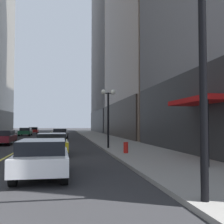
{
  "coord_description": "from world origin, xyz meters",
  "views": [
    {
      "loc": [
        3.31,
        -3.65,
        1.87
      ],
      "look_at": [
        8.18,
        24.75,
        3.18
      ],
      "focal_mm": 43.64,
      "sensor_mm": 36.0,
      "label": 1
    }
  ],
  "objects": [
    {
      "name": "building_right_far",
      "position": [
        17.87,
        60.0,
        28.43
      ],
      "size": [
        14.92,
        26.0,
        57.0
      ],
      "color": "gray",
      "rests_on": "ground"
    },
    {
      "name": "car_yellow",
      "position": [
        2.5,
        13.55,
        0.72
      ],
      "size": [
        1.99,
        4.21,
        1.32
      ],
      "color": "yellow",
      "rests_on": "ground"
    },
    {
      "name": "lane_centre_stripe",
      "position": [
        0.0,
        35.0,
        0.0
      ],
      "size": [
        0.16,
        70.0,
        0.01
      ],
      "primitive_type": "cube",
      "color": "#E5D64C",
      "rests_on": "ground"
    },
    {
      "name": "car_grey",
      "position": [
        2.7,
        32.47,
        0.72
      ],
      "size": [
        2.04,
        4.68,
        1.32
      ],
      "color": "slate",
      "rests_on": "ground"
    },
    {
      "name": "street_lamp_right_mid",
      "position": [
        6.4,
        16.01,
        3.26
      ],
      "size": [
        1.06,
        0.36,
        4.43
      ],
      "color": "black",
      "rests_on": "ground"
    },
    {
      "name": "storefront_awning_right",
      "position": [
        9.69,
        8.49,
        2.98
      ],
      "size": [
        1.6,
        4.22,
        3.12
      ],
      "color": "#B21414",
      "rests_on": "ground"
    },
    {
      "name": "ground_plane",
      "position": [
        0.0,
        35.0,
        0.0
      ],
      "size": [
        200.0,
        200.0,
        0.0
      ],
      "primitive_type": "plane",
      "color": "#2D2D30"
    },
    {
      "name": "car_white",
      "position": [
        2.51,
        6.4,
        0.72
      ],
      "size": [
        1.83,
        4.26,
        1.32
      ],
      "color": "silver",
      "rests_on": "ground"
    },
    {
      "name": "traffic_light_near_right",
      "position": [
        5.35,
        2.06,
        3.74
      ],
      "size": [
        3.43,
        0.35,
        5.65
      ],
      "color": "black",
      "rests_on": "ground"
    },
    {
      "name": "car_red",
      "position": [
        -2.91,
        52.09,
        0.72
      ],
      "size": [
        1.99,
        4.28,
        1.32
      ],
      "color": "#B21919",
      "rests_on": "ground"
    },
    {
      "name": "fire_hydrant_right",
      "position": [
        6.9,
        12.37,
        0.4
      ],
      "size": [
        0.28,
        0.28,
        0.8
      ],
      "primitive_type": "cylinder",
      "color": "red",
      "rests_on": "ground"
    },
    {
      "name": "car_maroon",
      "position": [
        -2.35,
        22.68,
        0.72
      ],
      "size": [
        1.99,
        4.61,
        1.32
      ],
      "color": "maroon",
      "rests_on": "ground"
    },
    {
      "name": "sidewalk_right",
      "position": [
        8.25,
        35.0,
        0.07
      ],
      "size": [
        4.5,
        78.0,
        0.15
      ],
      "primitive_type": "cube",
      "color": "gray",
      "rests_on": "ground"
    },
    {
      "name": "car_green",
      "position": [
        -3.1,
        42.54,
        0.72
      ],
      "size": [
        1.84,
        4.29,
        1.32
      ],
      "color": "#196038",
      "rests_on": "ground"
    }
  ]
}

